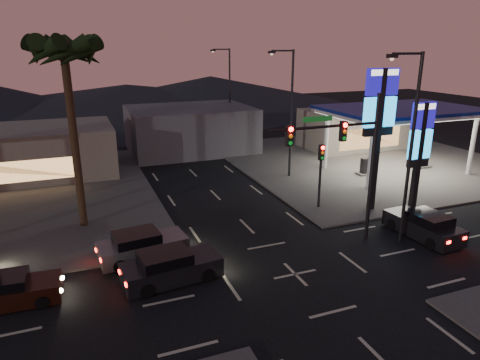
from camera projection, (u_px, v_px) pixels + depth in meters
name	position (u px, v px, depth m)	size (l,w,h in m)	color
ground	(295.00, 274.00, 20.07)	(140.00, 140.00, 0.00)	black
corner_lot_ne	(365.00, 160.00, 39.83)	(24.00, 24.00, 0.12)	#47443F
gas_station	(401.00, 112.00, 34.77)	(12.20, 8.20, 5.47)	silver
convenience_store	(352.00, 129.00, 44.38)	(10.00, 6.00, 4.00)	#726B5B
pylon_sign_tall	(380.00, 112.00, 25.99)	(2.20, 0.35, 9.00)	black
pylon_sign_short	(420.00, 140.00, 26.49)	(1.60, 0.35, 7.00)	black
traffic_signal_mast	(346.00, 150.00, 21.57)	(6.10, 0.39, 8.00)	black
pedestal_signal	(321.00, 166.00, 27.30)	(0.32, 0.39, 4.30)	black
streetlight_near	(409.00, 140.00, 21.60)	(2.14, 0.25, 10.00)	black
streetlight_mid	(289.00, 107.00, 33.15)	(2.14, 0.25, 10.00)	black
streetlight_far	(228.00, 90.00, 45.58)	(2.14, 0.25, 10.00)	black
palm_a	(65.00, 62.00, 22.54)	(4.41, 4.41, 10.86)	black
building_far_west	(9.00, 154.00, 34.14)	(16.00, 8.00, 4.00)	#726B5B
building_far_mid	(190.00, 129.00, 43.20)	(12.00, 9.00, 4.40)	#4C4C51
hill_right	(211.00, 90.00, 77.82)	(50.00, 50.00, 5.00)	black
hill_center	(127.00, 96.00, 72.76)	(60.00, 60.00, 4.00)	black
car_lane_a_front	(170.00, 267.00, 19.34)	(4.67, 2.33, 1.47)	black
car_lane_a_mid	(9.00, 291.00, 17.58)	(4.08, 1.86, 1.31)	black
car_lane_b_front	(142.00, 246.00, 21.38)	(4.60, 2.31, 1.45)	#5D5D60
suv_station	(424.00, 226.00, 23.82)	(2.16, 4.51, 1.46)	black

